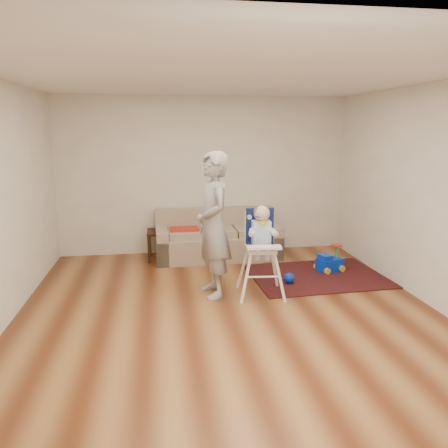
{
  "coord_description": "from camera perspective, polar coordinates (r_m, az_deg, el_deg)",
  "views": [
    {
      "loc": [
        -0.78,
        -4.8,
        2.15
      ],
      "look_at": [
        0.0,
        0.4,
        1.0
      ],
      "focal_mm": 35.0,
      "sensor_mm": 36.0,
      "label": 1
    }
  ],
  "objects": [
    {
      "name": "ground",
      "position": [
        5.32,
        0.65,
        -11.52
      ],
      "size": [
        5.5,
        5.5,
        0.0
      ],
      "primitive_type": "plane",
      "color": "#542610",
      "rests_on": "ground"
    },
    {
      "name": "room_envelope",
      "position": [
        5.39,
        -0.2,
        9.41
      ],
      "size": [
        5.04,
        5.52,
        2.72
      ],
      "color": "beige",
      "rests_on": "ground"
    },
    {
      "name": "sofa",
      "position": [
        7.37,
        -0.81,
        -1.39
      ],
      "size": [
        2.1,
        0.91,
        0.8
      ],
      "rotation": [
        0.0,
        0.0,
        0.03
      ],
      "color": "gray",
      "rests_on": "ground"
    },
    {
      "name": "side_table",
      "position": [
        7.42,
        -8.07,
        -2.68
      ],
      "size": [
        0.49,
        0.49,
        0.49
      ],
      "primitive_type": null,
      "color": "black",
      "rests_on": "ground"
    },
    {
      "name": "area_rug",
      "position": [
        6.69,
        12.03,
        -6.63
      ],
      "size": [
        2.0,
        1.55,
        0.02
      ],
      "primitive_type": "cube",
      "rotation": [
        0.0,
        0.0,
        0.05
      ],
      "color": "black",
      "rests_on": "ground"
    },
    {
      "name": "ride_on_toy",
      "position": [
        6.88,
        13.66,
        -4.32
      ],
      "size": [
        0.43,
        0.37,
        0.41
      ],
      "primitive_type": null,
      "rotation": [
        0.0,
        0.0,
        0.3
      ],
      "color": "#062FCA",
      "rests_on": "area_rug"
    },
    {
      "name": "toy_ball",
      "position": [
        6.27,
        8.49,
        -6.99
      ],
      "size": [
        0.15,
        0.15,
        0.15
      ],
      "primitive_type": "sphere",
      "color": "#062FCA",
      "rests_on": "area_rug"
    },
    {
      "name": "high_chair",
      "position": [
        5.69,
        4.86,
        -3.72
      ],
      "size": [
        0.61,
        0.61,
        1.21
      ],
      "rotation": [
        0.0,
        0.0,
        -0.09
      ],
      "color": "white",
      "rests_on": "ground"
    },
    {
      "name": "adult",
      "position": [
        5.59,
        -1.43,
        -0.16
      ],
      "size": [
        0.56,
        0.75,
        1.88
      ],
      "primitive_type": "imported",
      "rotation": [
        0.0,
        0.0,
        -1.4
      ],
      "color": "#98979A",
      "rests_on": "ground"
    }
  ]
}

